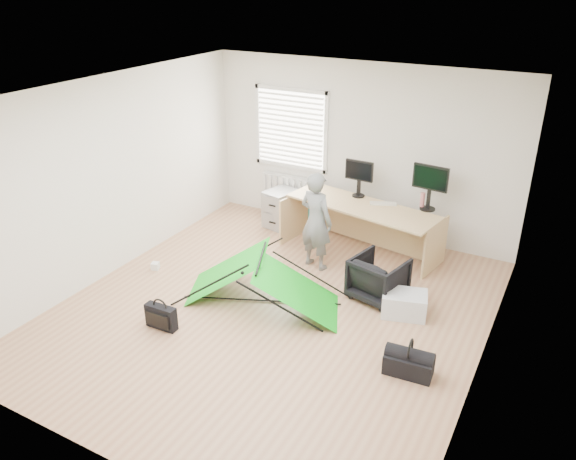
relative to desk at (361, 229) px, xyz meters
The scene contains 18 objects.
ground 2.06m from the desk, 100.40° to the right, with size 5.50×5.50×0.00m, color tan.
back_wall 1.28m from the desk, 115.75° to the left, with size 5.00×0.02×2.70m, color silver.
window 2.08m from the desk, 155.36° to the left, with size 1.20×0.06×1.20m, color silver.
radiator 1.71m from the desk, 156.58° to the left, with size 1.00×0.12×0.60m, color silver.
desk is the anchor object (origin of this frame).
filing_cabinet 1.57m from the desk, 168.44° to the left, with size 0.40×0.53×0.62m, color gray.
monitor_left 0.70m from the desk, 120.59° to the left, with size 0.44×0.09×0.42m, color black.
monitor_right 1.13m from the desk, 19.16° to the left, with size 0.51×0.11×0.49m, color black.
keyboard 0.51m from the desk, 37.43° to the left, with size 0.39×0.13×0.02m, color beige.
thermos 0.99m from the desk, 22.61° to the left, with size 0.06×0.06×0.23m, color #B36466.
office_chair 1.28m from the desk, 57.66° to the right, with size 0.62×0.64×0.58m, color black.
person 0.87m from the desk, 120.32° to the right, with size 0.52×0.34×1.42m, color slate.
kite 1.98m from the desk, 107.42° to the right, with size 2.04×0.89×0.63m, color #10B21A, non-canonical shape.
storage_crate 1.73m from the desk, 49.50° to the right, with size 0.54×0.38×0.30m, color silver.
tote_bag 1.41m from the desk, 152.97° to the left, with size 0.33×0.14×0.39m, color teal.
laptop_bag 3.25m from the desk, 114.49° to the right, with size 0.40×0.12×0.30m, color black.
white_box 3.04m from the desk, 141.71° to the right, with size 0.10×0.10×0.10m, color silver.
duffel_bag 2.82m from the desk, 57.54° to the right, with size 0.51×0.26×0.22m, color black.
Camera 1 is at (3.02, -5.17, 3.91)m, focal length 35.00 mm.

